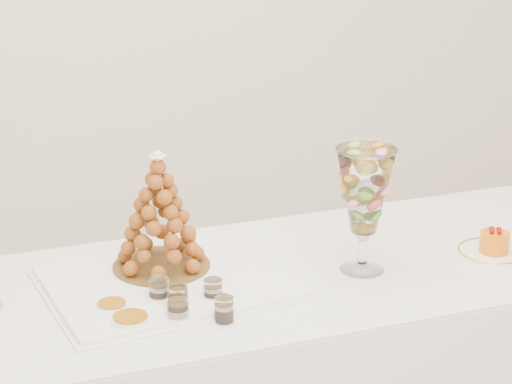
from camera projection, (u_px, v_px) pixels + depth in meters
name	position (u px, v px, depth m)	size (l,w,h in m)	color
buffet_table	(299.00, 383.00, 2.92)	(1.96, 0.84, 0.74)	white
lace_tray	(170.00, 282.00, 2.69)	(0.64, 0.48, 0.02)	white
macaron_vase	(365.00, 192.00, 2.71)	(0.16, 0.16, 0.36)	white
cake_plate	(491.00, 252.00, 2.89)	(0.20, 0.20, 0.01)	white
verrine_a	(159.00, 291.00, 2.59)	(0.05, 0.05, 0.07)	white
verrine_b	(178.00, 299.00, 2.54)	(0.05, 0.05, 0.07)	white
verrine_c	(213.00, 291.00, 2.59)	(0.05, 0.05, 0.07)	white
verrine_d	(178.00, 310.00, 2.48)	(0.05, 0.05, 0.07)	white
verrine_e	(224.00, 309.00, 2.49)	(0.05, 0.05, 0.07)	white
ramekin_back	(112.00, 308.00, 2.54)	(0.08, 0.08, 0.03)	white
ramekin_front	(131.00, 323.00, 2.46)	(0.10, 0.10, 0.03)	white
croquembouche	(160.00, 212.00, 2.70)	(0.27, 0.27, 0.34)	brown
mousse_cake	(494.00, 242.00, 2.88)	(0.09, 0.09, 0.07)	orange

